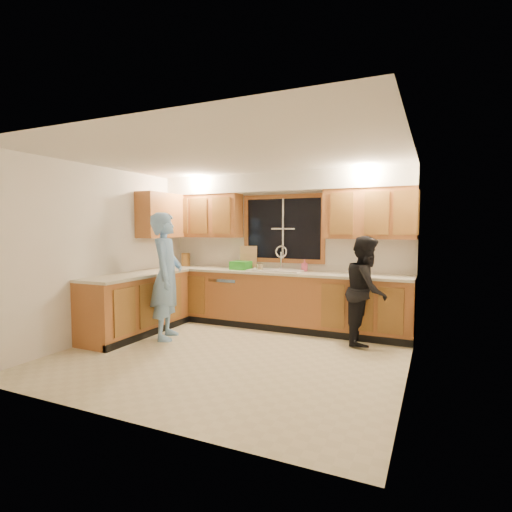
{
  "coord_description": "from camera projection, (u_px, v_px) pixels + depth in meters",
  "views": [
    {
      "loc": [
        2.36,
        -4.38,
        1.61
      ],
      "look_at": [
        0.06,
        0.65,
        1.22
      ],
      "focal_mm": 28.0,
      "sensor_mm": 36.0,
      "label": 1
    }
  ],
  "objects": [
    {
      "name": "floor",
      "position": [
        230.0,
        355.0,
        5.06
      ],
      "size": [
        4.2,
        4.2,
        0.0
      ],
      "primitive_type": "plane",
      "color": "beige",
      "rests_on": "ground"
    },
    {
      "name": "ceiling",
      "position": [
        229.0,
        156.0,
        4.89
      ],
      "size": [
        4.2,
        4.2,
        0.0
      ],
      "primitive_type": "plane",
      "rotation": [
        3.14,
        0.0,
        0.0
      ],
      "color": "silver"
    },
    {
      "name": "wall_back",
      "position": [
        283.0,
        250.0,
        6.7
      ],
      "size": [
        4.2,
        0.0,
        4.2
      ],
      "primitive_type": "plane",
      "rotation": [
        1.57,
        0.0,
        0.0
      ],
      "color": "silver",
      "rests_on": "ground"
    },
    {
      "name": "wall_left",
      "position": [
        103.0,
        253.0,
        5.85
      ],
      "size": [
        0.0,
        3.8,
        3.8
      ],
      "primitive_type": "plane",
      "rotation": [
        1.57,
        0.0,
        1.57
      ],
      "color": "silver",
      "rests_on": "ground"
    },
    {
      "name": "wall_right",
      "position": [
        409.0,
        263.0,
        4.11
      ],
      "size": [
        0.0,
        3.8,
        3.8
      ],
      "primitive_type": "plane",
      "rotation": [
        1.57,
        0.0,
        -1.57
      ],
      "color": "silver",
      "rests_on": "ground"
    },
    {
      "name": "base_cabinets_back",
      "position": [
        277.0,
        300.0,
        6.49
      ],
      "size": [
        4.2,
        0.6,
        0.88
      ],
      "primitive_type": "cube",
      "color": "#AB6431",
      "rests_on": "ground"
    },
    {
      "name": "base_cabinets_left",
      "position": [
        137.0,
        305.0,
        6.1
      ],
      "size": [
        0.6,
        1.9,
        0.88
      ],
      "primitive_type": "cube",
      "color": "#AB6431",
      "rests_on": "ground"
    },
    {
      "name": "countertop_back",
      "position": [
        276.0,
        272.0,
        6.44
      ],
      "size": [
        4.2,
        0.63,
        0.04
      ],
      "primitive_type": "cube",
      "color": "beige",
      "rests_on": "base_cabinets_back"
    },
    {
      "name": "countertop_left",
      "position": [
        137.0,
        275.0,
        6.06
      ],
      "size": [
        0.63,
        1.9,
        0.04
      ],
      "primitive_type": "cube",
      "color": "beige",
      "rests_on": "base_cabinets_left"
    },
    {
      "name": "upper_cabinets_left",
      "position": [
        205.0,
        216.0,
        7.1
      ],
      "size": [
        1.35,
        0.33,
        0.75
      ],
      "primitive_type": "cube",
      "color": "#AB6431",
      "rests_on": "wall_back"
    },
    {
      "name": "upper_cabinets_right",
      "position": [
        370.0,
        214.0,
        5.92
      ],
      "size": [
        1.35,
        0.33,
        0.75
      ],
      "primitive_type": "cube",
      "color": "#AB6431",
      "rests_on": "wall_back"
    },
    {
      "name": "upper_cabinets_return",
      "position": [
        160.0,
        215.0,
        6.75
      ],
      "size": [
        0.33,
        0.9,
        0.75
      ],
      "primitive_type": "cube",
      "color": "#AB6431",
      "rests_on": "wall_left"
    },
    {
      "name": "soffit",
      "position": [
        280.0,
        182.0,
        6.47
      ],
      "size": [
        4.2,
        0.35,
        0.3
      ],
      "primitive_type": "cube",
      "color": "white",
      "rests_on": "wall_back"
    },
    {
      "name": "window_frame",
      "position": [
        283.0,
        229.0,
        6.67
      ],
      "size": [
        1.44,
        0.03,
        1.14
      ],
      "color": "black",
      "rests_on": "wall_back"
    },
    {
      "name": "sink",
      "position": [
        277.0,
        274.0,
        6.46
      ],
      "size": [
        0.86,
        0.52,
        0.57
      ],
      "color": "silver",
      "rests_on": "countertop_back"
    },
    {
      "name": "dishwasher",
      "position": [
        230.0,
        298.0,
        6.83
      ],
      "size": [
        0.6,
        0.56,
        0.82
      ],
      "primitive_type": "cube",
      "color": "white",
      "rests_on": "floor"
    },
    {
      "name": "stove",
      "position": [
        109.0,
        311.0,
        5.58
      ],
      "size": [
        0.58,
        0.75,
        0.9
      ],
      "primitive_type": "cube",
      "color": "white",
      "rests_on": "floor"
    },
    {
      "name": "man",
      "position": [
        166.0,
        276.0,
        5.79
      ],
      "size": [
        0.67,
        0.79,
        1.83
      ],
      "primitive_type": "imported",
      "rotation": [
        0.0,
        0.0,
        1.98
      ],
      "color": "#7DB1ED",
      "rests_on": "floor"
    },
    {
      "name": "woman",
      "position": [
        366.0,
        290.0,
        5.53
      ],
      "size": [
        0.61,
        0.76,
        1.5
      ],
      "primitive_type": "imported",
      "rotation": [
        0.0,
        0.0,
        1.63
      ],
      "color": "black",
      "rests_on": "floor"
    },
    {
      "name": "knife_block",
      "position": [
        186.0,
        260.0,
        7.27
      ],
      "size": [
        0.16,
        0.14,
        0.24
      ],
      "primitive_type": "cube",
      "rotation": [
        0.0,
        0.0,
        0.33
      ],
      "color": "#926028",
      "rests_on": "countertop_back"
    },
    {
      "name": "cutting_board",
      "position": [
        249.0,
        257.0,
        6.86
      ],
      "size": [
        0.31,
        0.2,
        0.38
      ],
      "primitive_type": "cube",
      "rotation": [
        -0.21,
        0.0,
        0.39
      ],
      "color": "tan",
      "rests_on": "countertop_back"
    },
    {
      "name": "dish_crate",
      "position": [
        241.0,
        265.0,
        6.68
      ],
      "size": [
        0.31,
        0.29,
        0.14
      ],
      "primitive_type": "cube",
      "rotation": [
        0.0,
        0.0,
        -0.05
      ],
      "color": "green",
      "rests_on": "countertop_back"
    },
    {
      "name": "soap_bottle",
      "position": [
        305.0,
        265.0,
        6.4
      ],
      "size": [
        0.09,
        0.1,
        0.19
      ],
      "primitive_type": "imported",
      "rotation": [
        0.0,
        0.0,
        0.09
      ],
      "color": "#DA5375",
      "rests_on": "countertop_back"
    },
    {
      "name": "bowl",
      "position": [
        353.0,
        273.0,
        6.0
      ],
      "size": [
        0.23,
        0.23,
        0.05
      ],
      "primitive_type": "imported",
      "rotation": [
        0.0,
        0.0,
        -0.26
      ],
      "color": "silver",
      "rests_on": "countertop_back"
    },
    {
      "name": "can_left",
      "position": [
        258.0,
        267.0,
        6.43
      ],
      "size": [
        0.08,
        0.08,
        0.12
      ],
      "primitive_type": "cylinder",
      "rotation": [
        0.0,
        0.0,
        -0.24
      ],
      "color": "beige",
      "rests_on": "countertop_back"
    },
    {
      "name": "can_right",
      "position": [
        261.0,
        267.0,
        6.38
      ],
      "size": [
        0.08,
        0.08,
        0.13
      ],
      "primitive_type": "cylinder",
      "rotation": [
        0.0,
        0.0,
        -0.16
      ],
      "color": "beige",
      "rests_on": "countertop_back"
    }
  ]
}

